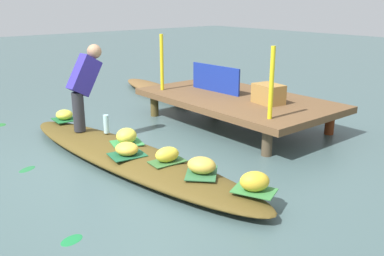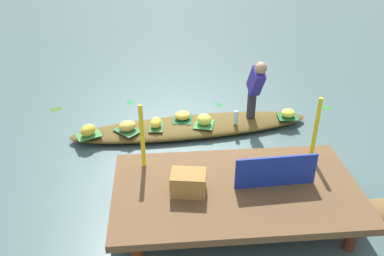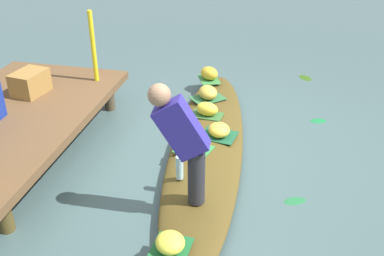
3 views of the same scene
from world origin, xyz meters
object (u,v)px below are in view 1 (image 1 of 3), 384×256
at_px(banana_bunch_3, 202,165).
at_px(banana_bunch_5, 255,181).
at_px(water_bottle, 106,124).
at_px(banana_bunch_1, 167,154).
at_px(moored_boat, 156,90).
at_px(banana_bunch_0, 126,136).
at_px(banana_bunch_2, 64,115).
at_px(banana_bunch_4, 127,149).
at_px(produce_crate, 268,94).
at_px(vendor_boat, 128,157).
at_px(market_banner, 215,79).
at_px(vendor_person, 84,82).

height_order(banana_bunch_3, banana_bunch_5, banana_bunch_5).
distance_m(banana_bunch_5, water_bottle, 2.57).
bearing_deg(banana_bunch_1, moored_boat, 146.59).
distance_m(banana_bunch_0, banana_bunch_3, 1.35).
relative_size(banana_bunch_2, water_bottle, 1.00).
height_order(banana_bunch_4, produce_crate, produce_crate).
distance_m(vendor_boat, banana_bunch_5, 1.83).
bearing_deg(vendor_boat, moored_boat, 134.29).
height_order(vendor_boat, banana_bunch_3, banana_bunch_3).
bearing_deg(banana_bunch_1, banana_bunch_4, -153.74).
xyz_separation_m(banana_bunch_1, banana_bunch_3, (0.50, 0.09, 0.00)).
bearing_deg(market_banner, water_bottle, -89.77).
bearing_deg(banana_bunch_0, banana_bunch_4, -30.87).
bearing_deg(market_banner, banana_bunch_1, -57.34).
height_order(vendor_boat, water_bottle, water_bottle).
height_order(moored_boat, banana_bunch_0, banana_bunch_0).
bearing_deg(banana_bunch_5, banana_bunch_3, -170.73).
height_order(banana_bunch_0, banana_bunch_4, banana_bunch_0).
xyz_separation_m(banana_bunch_1, banana_bunch_5, (1.15, 0.19, 0.01)).
bearing_deg(banana_bunch_3, vendor_person, -174.96).
height_order(banana_bunch_1, banana_bunch_4, banana_bunch_1).
bearing_deg(produce_crate, moored_boat, 175.16).
distance_m(banana_bunch_0, produce_crate, 2.27).
height_order(banana_bunch_4, market_banner, market_banner).
bearing_deg(market_banner, banana_bunch_4, -69.07).
bearing_deg(banana_bunch_0, vendor_boat, -27.84).
relative_size(banana_bunch_0, banana_bunch_3, 0.87).
height_order(banana_bunch_0, banana_bunch_1, banana_bunch_0).
bearing_deg(vendor_boat, produce_crate, 78.19).
bearing_deg(banana_bunch_4, produce_crate, 88.07).
bearing_deg(banana_bunch_1, market_banner, 125.37).
distance_m(banana_bunch_4, produce_crate, 2.45).
bearing_deg(vendor_boat, banana_bunch_5, 4.26).
xyz_separation_m(banana_bunch_2, banana_bunch_5, (3.57, 0.36, 0.02)).
xyz_separation_m(vendor_boat, banana_bunch_1, (0.64, 0.13, 0.19)).
relative_size(moored_boat, banana_bunch_5, 9.55).
distance_m(moored_boat, produce_crate, 3.40).
relative_size(banana_bunch_5, vendor_person, 0.25).
xyz_separation_m(banana_bunch_0, water_bottle, (-0.56, 0.02, 0.02)).
height_order(banana_bunch_2, banana_bunch_5, banana_bunch_5).
distance_m(banana_bunch_3, banana_bunch_4, 1.03).
xyz_separation_m(banana_bunch_5, market_banner, (-2.68, 1.96, 0.39)).
relative_size(banana_bunch_1, vendor_person, 0.24).
bearing_deg(market_banner, banana_bunch_3, -48.31).
bearing_deg(banana_bunch_4, banana_bunch_2, 177.90).
distance_m(vendor_boat, banana_bunch_2, 1.79).
height_order(moored_boat, banana_bunch_4, banana_bunch_4).
distance_m(banana_bunch_2, market_banner, 2.52).
relative_size(banana_bunch_4, water_bottle, 1.12).
bearing_deg(vendor_person, banana_bunch_5, 6.00).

